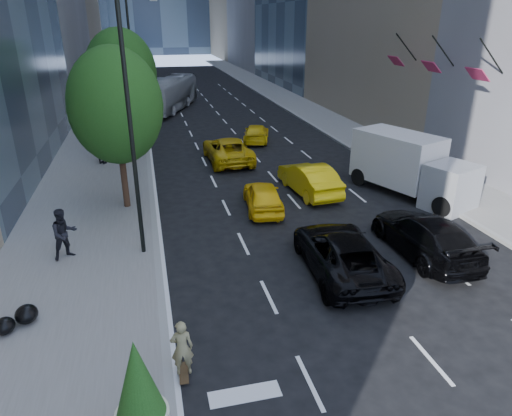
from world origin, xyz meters
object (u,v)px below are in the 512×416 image
object	(u,v)px
skateboarder	(182,351)
planter_shrub	(140,398)
black_sedan_lincoln	(341,252)
black_sedan_mercedes	(425,235)
city_bus	(170,94)
box_truck	(410,166)

from	to	relation	value
skateboarder	planter_shrub	xyz separation A→B (m)	(-1.00, -2.00, 0.65)
black_sedan_lincoln	skateboarder	bearing A→B (deg)	36.97
black_sedan_lincoln	black_sedan_mercedes	xyz separation A→B (m)	(3.70, 0.49, 0.03)
black_sedan_mercedes	city_bus	size ratio (longest dim) A/B	0.48
black_sedan_lincoln	box_truck	bearing A→B (deg)	-131.48
skateboarder	city_bus	xyz separation A→B (m)	(2.24, 37.89, 0.79)
skateboarder	black_sedan_lincoln	size ratio (longest dim) A/B	0.29
city_bus	box_truck	xyz separation A→B (m)	(10.45, -27.34, -0.01)
black_sedan_mercedes	planter_shrub	xyz separation A→B (m)	(-10.80, -6.49, 0.64)
black_sedan_mercedes	city_bus	xyz separation A→B (m)	(-7.56, 33.40, 0.79)
black_sedan_mercedes	box_truck	bearing A→B (deg)	-115.60
skateboarder	box_truck	world-z (taller)	box_truck
skateboarder	box_truck	bearing A→B (deg)	-137.08
city_bus	planter_shrub	xyz separation A→B (m)	(-3.24, -39.89, -0.14)
black_sedan_lincoln	black_sedan_mercedes	size ratio (longest dim) A/B	1.00
city_bus	box_truck	size ratio (longest dim) A/B	1.66
black_sedan_lincoln	black_sedan_mercedes	distance (m)	3.73
skateboarder	box_truck	size ratio (longest dim) A/B	0.23
box_truck	planter_shrub	distance (m)	18.58
box_truck	planter_shrub	bearing A→B (deg)	-158.47
black_sedan_mercedes	black_sedan_lincoln	bearing A→B (deg)	7.44
black_sedan_mercedes	planter_shrub	distance (m)	12.62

